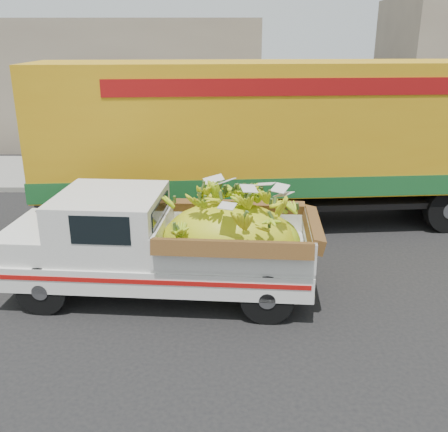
{
  "coord_description": "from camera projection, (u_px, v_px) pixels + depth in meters",
  "views": [
    {
      "loc": [
        -0.12,
        -8.22,
        4.26
      ],
      "look_at": [
        -0.23,
        0.2,
        1.27
      ],
      "focal_mm": 40.0,
      "sensor_mm": 36.0,
      "label": 1
    }
  ],
  "objects": [
    {
      "name": "sidewalk",
      "position": [
        234.0,
        172.0,
        16.71
      ],
      "size": [
        60.0,
        4.0,
        0.14
      ],
      "primitive_type": "cube",
      "color": "gray",
      "rests_on": "ground"
    },
    {
      "name": "building_left",
      "position": [
        49.0,
        83.0,
        21.56
      ],
      "size": [
        18.0,
        6.0,
        5.0
      ],
      "primitive_type": "cube",
      "color": "gray",
      "rests_on": "ground"
    },
    {
      "name": "ground",
      "position": [
        237.0,
        285.0,
        9.17
      ],
      "size": [
        100.0,
        100.0,
        0.0
      ],
      "primitive_type": "plane",
      "color": "black",
      "rests_on": "ground"
    },
    {
      "name": "semi_trailer",
      "position": [
        295.0,
        136.0,
        11.72
      ],
      "size": [
        12.04,
        3.63,
        3.8
      ],
      "rotation": [
        0.0,
        0.0,
        0.09
      ],
      "color": "black",
      "rests_on": "ground"
    },
    {
      "name": "pickup_truck",
      "position": [
        182.0,
        242.0,
        8.53
      ],
      "size": [
        5.32,
        2.23,
        1.83
      ],
      "rotation": [
        0.0,
        0.0,
        -0.06
      ],
      "color": "black",
      "rests_on": "ground"
    },
    {
      "name": "curb",
      "position": [
        234.0,
        190.0,
        14.73
      ],
      "size": [
        60.0,
        0.25,
        0.15
      ],
      "primitive_type": "cube",
      "color": "gray",
      "rests_on": "ground"
    }
  ]
}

